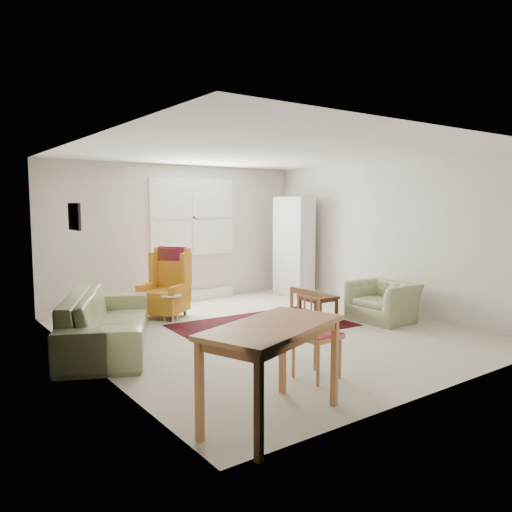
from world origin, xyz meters
TOP-DOWN VIEW (x-y plane):
  - room at (0.02, 0.21)m, footprint 5.04×5.54m
  - rug at (0.14, 0.33)m, footprint 2.59×1.74m
  - sofa at (-2.10, 0.58)m, footprint 1.84×2.55m
  - armchair at (1.84, -0.50)m, footprint 0.85×0.96m
  - wingback_chair at (-0.80, 1.68)m, footprint 0.93×0.92m
  - coffee_table at (1.05, 0.10)m, footprint 0.52×0.52m
  - stool at (-0.83, 1.38)m, footprint 0.38×0.38m
  - cabinet at (2.10, 1.95)m, footprint 0.48×0.81m
  - desk at (-1.74, -2.35)m, footprint 1.44×1.05m
  - desk_chair at (-0.73, -1.79)m, footprint 0.46×0.46m

SIDE VIEW (x-z plane):
  - rug at x=0.14m, z-range 0.00..0.03m
  - coffee_table at x=1.05m, z-range 0.00..0.39m
  - stool at x=-0.83m, z-range 0.00..0.42m
  - armchair at x=1.84m, z-range 0.00..0.72m
  - desk at x=-1.74m, z-range 0.00..0.82m
  - desk_chair at x=-0.73m, z-range 0.00..0.96m
  - sofa at x=-2.10m, z-range 0.00..0.96m
  - wingback_chair at x=-0.80m, z-range 0.00..1.12m
  - cabinet at x=2.10m, z-range 0.00..1.93m
  - room at x=0.02m, z-range 0.00..2.51m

